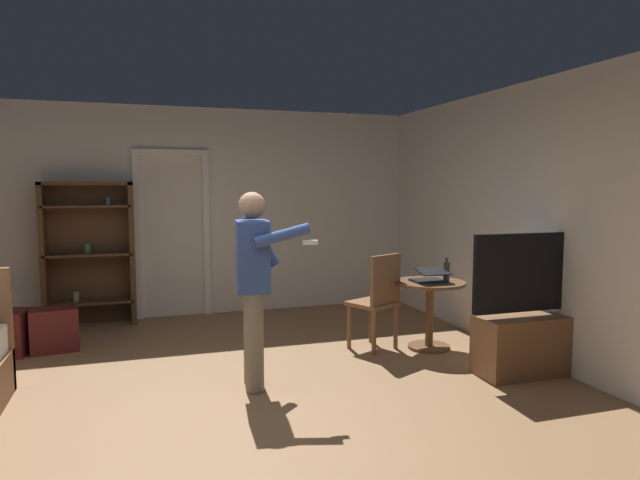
{
  "coord_description": "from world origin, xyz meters",
  "views": [
    {
      "loc": [
        -0.5,
        -3.98,
        1.67
      ],
      "look_at": [
        0.96,
        0.5,
        1.22
      ],
      "focal_mm": 31.38,
      "sensor_mm": 36.0,
      "label": 1
    }
  ],
  "objects_px": {
    "bookshelf": "(89,248)",
    "tv_flatscreen": "(529,331)",
    "wooden_chair": "(378,297)",
    "suitcase_small": "(54,330)",
    "suitcase_dark": "(4,333)",
    "laptop": "(430,277)",
    "bottle_on_table": "(446,272)",
    "person_blue_shirt": "(254,277)",
    "side_table": "(430,303)"
  },
  "relations": [
    {
      "from": "tv_flatscreen",
      "to": "wooden_chair",
      "type": "bearing_deg",
      "value": 132.18
    },
    {
      "from": "tv_flatscreen",
      "to": "person_blue_shirt",
      "type": "bearing_deg",
      "value": 169.75
    },
    {
      "from": "laptop",
      "to": "suitcase_dark",
      "type": "relative_size",
      "value": 0.73
    },
    {
      "from": "wooden_chair",
      "to": "suitcase_small",
      "type": "bearing_deg",
      "value": 162.54
    },
    {
      "from": "side_table",
      "to": "suitcase_dark",
      "type": "relative_size",
      "value": 1.61
    },
    {
      "from": "laptop",
      "to": "bottle_on_table",
      "type": "height_order",
      "value": "bottle_on_table"
    },
    {
      "from": "wooden_chair",
      "to": "suitcase_small",
      "type": "distance_m",
      "value": 3.31
    },
    {
      "from": "bookshelf",
      "to": "person_blue_shirt",
      "type": "bearing_deg",
      "value": -61.55
    },
    {
      "from": "tv_flatscreen",
      "to": "suitcase_dark",
      "type": "height_order",
      "value": "tv_flatscreen"
    },
    {
      "from": "suitcase_small",
      "to": "laptop",
      "type": "bearing_deg",
      "value": -25.66
    },
    {
      "from": "person_blue_shirt",
      "to": "wooden_chair",
      "type": "bearing_deg",
      "value": 24.92
    },
    {
      "from": "suitcase_small",
      "to": "tv_flatscreen",
      "type": "bearing_deg",
      "value": -34.89
    },
    {
      "from": "wooden_chair",
      "to": "suitcase_small",
      "type": "xyz_separation_m",
      "value": [
        -3.15,
        0.99,
        -0.32
      ]
    },
    {
      "from": "side_table",
      "to": "bottle_on_table",
      "type": "distance_m",
      "value": 0.37
    },
    {
      "from": "laptop",
      "to": "person_blue_shirt",
      "type": "distance_m",
      "value": 1.98
    },
    {
      "from": "suitcase_small",
      "to": "person_blue_shirt",
      "type": "bearing_deg",
      "value": -51.59
    },
    {
      "from": "person_blue_shirt",
      "to": "tv_flatscreen",
      "type": "bearing_deg",
      "value": -10.25
    },
    {
      "from": "laptop",
      "to": "bottle_on_table",
      "type": "relative_size",
      "value": 1.31
    },
    {
      "from": "bookshelf",
      "to": "wooden_chair",
      "type": "xyz_separation_m",
      "value": [
        2.87,
        -2.04,
        -0.39
      ]
    },
    {
      "from": "laptop",
      "to": "suitcase_small",
      "type": "xyz_separation_m",
      "value": [
        -3.64,
        1.15,
        -0.53
      ]
    },
    {
      "from": "suitcase_dark",
      "to": "suitcase_small",
      "type": "relative_size",
      "value": 0.99
    },
    {
      "from": "tv_flatscreen",
      "to": "bookshelf",
      "type": "bearing_deg",
      "value": 140.91
    },
    {
      "from": "bookshelf",
      "to": "suitcase_small",
      "type": "relative_size",
      "value": 3.82
    },
    {
      "from": "laptop",
      "to": "suitcase_dark",
      "type": "height_order",
      "value": "laptop"
    },
    {
      "from": "bookshelf",
      "to": "suitcase_small",
      "type": "height_order",
      "value": "bookshelf"
    },
    {
      "from": "person_blue_shirt",
      "to": "suitcase_small",
      "type": "bearing_deg",
      "value": 136.62
    },
    {
      "from": "wooden_chair",
      "to": "laptop",
      "type": "bearing_deg",
      "value": -17.4
    },
    {
      "from": "laptop",
      "to": "wooden_chair",
      "type": "relative_size",
      "value": 0.33
    },
    {
      "from": "tv_flatscreen",
      "to": "person_blue_shirt",
      "type": "height_order",
      "value": "person_blue_shirt"
    },
    {
      "from": "person_blue_shirt",
      "to": "side_table",
      "type": "bearing_deg",
      "value": 15.64
    },
    {
      "from": "suitcase_dark",
      "to": "suitcase_small",
      "type": "bearing_deg",
      "value": 11.04
    },
    {
      "from": "bookshelf",
      "to": "bottle_on_table",
      "type": "xyz_separation_m",
      "value": [
        3.54,
        -2.24,
        -0.13
      ]
    },
    {
      "from": "side_table",
      "to": "person_blue_shirt",
      "type": "xyz_separation_m",
      "value": [
        -1.93,
        -0.54,
        0.45
      ]
    },
    {
      "from": "wooden_chair",
      "to": "person_blue_shirt",
      "type": "xyz_separation_m",
      "value": [
        -1.41,
        -0.65,
        0.38
      ]
    },
    {
      "from": "wooden_chair",
      "to": "person_blue_shirt",
      "type": "relative_size",
      "value": 0.61
    },
    {
      "from": "laptop",
      "to": "suitcase_dark",
      "type": "distance_m",
      "value": 4.28
    },
    {
      "from": "suitcase_dark",
      "to": "tv_flatscreen",
      "type": "bearing_deg",
      "value": -15.14
    },
    {
      "from": "bookshelf",
      "to": "bottle_on_table",
      "type": "relative_size",
      "value": 6.84
    },
    {
      "from": "bookshelf",
      "to": "wooden_chair",
      "type": "bearing_deg",
      "value": -35.47
    },
    {
      "from": "wooden_chair",
      "to": "person_blue_shirt",
      "type": "height_order",
      "value": "person_blue_shirt"
    },
    {
      "from": "wooden_chair",
      "to": "suitcase_dark",
      "type": "height_order",
      "value": "wooden_chair"
    },
    {
      "from": "bottle_on_table",
      "to": "suitcase_dark",
      "type": "xyz_separation_m",
      "value": [
        -4.26,
        1.17,
        -0.58
      ]
    },
    {
      "from": "side_table",
      "to": "wooden_chair",
      "type": "xyz_separation_m",
      "value": [
        -0.53,
        0.11,
        0.07
      ]
    },
    {
      "from": "bottle_on_table",
      "to": "suitcase_small",
      "type": "xyz_separation_m",
      "value": [
        -3.81,
        1.18,
        -0.59
      ]
    },
    {
      "from": "bookshelf",
      "to": "tv_flatscreen",
      "type": "distance_m",
      "value": 4.99
    },
    {
      "from": "tv_flatscreen",
      "to": "bottle_on_table",
      "type": "bearing_deg",
      "value": 109.55
    },
    {
      "from": "tv_flatscreen",
      "to": "bottle_on_table",
      "type": "distance_m",
      "value": 1.04
    },
    {
      "from": "wooden_chair",
      "to": "person_blue_shirt",
      "type": "distance_m",
      "value": 1.6
    },
    {
      "from": "bottle_on_table",
      "to": "suitcase_dark",
      "type": "distance_m",
      "value": 4.46
    },
    {
      "from": "laptop",
      "to": "wooden_chair",
      "type": "bearing_deg",
      "value": 162.6
    }
  ]
}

